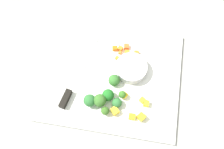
{
  "coord_description": "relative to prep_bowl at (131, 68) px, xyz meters",
  "views": [
    {
      "loc": [
        -0.06,
        0.34,
        0.85
      ],
      "look_at": [
        0.0,
        0.0,
        0.02
      ],
      "focal_mm": 41.64,
      "sensor_mm": 36.0,
      "label": 1
    }
  ],
  "objects": [
    {
      "name": "ground_plane",
      "position": [
        0.06,
        0.03,
        -0.03
      ],
      "size": [
        4.0,
        4.0,
        0.0
      ],
      "primitive_type": "plane",
      "color": "gray"
    },
    {
      "name": "cutting_board",
      "position": [
        0.06,
        0.03,
        -0.02
      ],
      "size": [
        0.47,
        0.4,
        0.01
      ],
      "primitive_type": "cube",
      "color": "white",
      "rests_on": "ground_plane"
    },
    {
      "name": "prep_bowl",
      "position": [
        0.0,
        0.0,
        0.0
      ],
      "size": [
        0.11,
        0.11,
        0.03
      ],
      "primitive_type": "cylinder",
      "color": "#B6B5B8",
      "rests_on": "cutting_board"
    },
    {
      "name": "chef_knife",
      "position": [
        0.19,
        0.08,
        -0.01
      ],
      "size": [
        0.09,
        0.33,
        0.02
      ],
      "rotation": [
        0.0,
        0.0,
        4.51
      ],
      "color": "silver",
      "rests_on": "cutting_board"
    },
    {
      "name": "carrot_dice_0",
      "position": [
        0.05,
        -0.07,
        -0.01
      ],
      "size": [
        0.02,
        0.02,
        0.02
      ],
      "primitive_type": "cube",
      "rotation": [
        0.0,
        0.0,
        2.79
      ],
      "color": "orange",
      "rests_on": "cutting_board"
    },
    {
      "name": "carrot_dice_1",
      "position": [
        -0.01,
        -0.07,
        -0.01
      ],
      "size": [
        0.02,
        0.02,
        0.01
      ],
      "primitive_type": "cube",
      "rotation": [
        0.0,
        0.0,
        1.7
      ],
      "color": "orange",
      "rests_on": "cutting_board"
    },
    {
      "name": "carrot_dice_2",
      "position": [
        0.02,
        -0.06,
        -0.01
      ],
      "size": [
        0.02,
        0.02,
        0.02
      ],
      "primitive_type": "cube",
      "rotation": [
        0.0,
        0.0,
        1.6
      ],
      "color": "orange",
      "rests_on": "cutting_board"
    },
    {
      "name": "carrot_dice_3",
      "position": [
        0.05,
        -0.06,
        -0.01
      ],
      "size": [
        0.01,
        0.01,
        0.01
      ],
      "primitive_type": "cube",
      "rotation": [
        0.0,
        0.0,
        3.05
      ],
      "color": "orange",
      "rests_on": "cutting_board"
    },
    {
      "name": "carrot_dice_4",
      "position": [
        0.07,
        -0.07,
        -0.01
      ],
      "size": [
        0.02,
        0.02,
        0.02
      ],
      "primitive_type": "cube",
      "rotation": [
        0.0,
        0.0,
        0.2
      ],
      "color": "orange",
      "rests_on": "cutting_board"
    },
    {
      "name": "carrot_dice_5",
      "position": [
        0.05,
        -0.04,
        -0.01
      ],
      "size": [
        0.02,
        0.02,
        0.01
      ],
      "primitive_type": "cube",
      "rotation": [
        0.0,
        0.0,
        2.75
      ],
      "color": "orange",
      "rests_on": "cutting_board"
    },
    {
      "name": "carrot_dice_6",
      "position": [
        0.03,
        -0.09,
        -0.01
      ],
      "size": [
        0.02,
        0.02,
        0.01
      ],
      "primitive_type": "cube",
      "rotation": [
        0.0,
        0.0,
        0.17
      ],
      "color": "orange",
      "rests_on": "cutting_board"
    },
    {
      "name": "pepper_dice_0",
      "position": [
        0.01,
        0.1,
        -0.01
      ],
      "size": [
        0.02,
        0.03,
        0.01
      ],
      "primitive_type": "cube",
      "rotation": [
        0.0,
        0.0,
        2.54
      ],
      "color": "yellow",
      "rests_on": "cutting_board"
    },
    {
      "name": "pepper_dice_1",
      "position": [
        -0.05,
        0.1,
        -0.01
      ],
      "size": [
        0.02,
        0.02,
        0.01
      ],
      "primitive_type": "cube",
      "rotation": [
        0.0,
        0.0,
        2.54
      ],
      "color": "yellow",
      "rests_on": "cutting_board"
    },
    {
      "name": "pepper_dice_2",
      "position": [
        -0.07,
        0.11,
        -0.01
      ],
      "size": [
        0.02,
        0.02,
        0.02
      ],
      "primitive_type": "cube",
      "rotation": [
        0.0,
        0.0,
        1.49
      ],
      "color": "yellow",
      "rests_on": "cutting_board"
    },
    {
      "name": "pepper_dice_3",
      "position": [
        0.03,
        0.16,
        -0.01
      ],
      "size": [
        0.03,
        0.03,
        0.02
      ],
      "primitive_type": "cube",
      "rotation": [
        0.0,
        0.0,
        2.27
      ],
      "color": "yellow",
      "rests_on": "cutting_board"
    },
    {
      "name": "pepper_dice_4",
      "position": [
        -0.03,
        0.17,
        -0.01
      ],
      "size": [
        0.02,
        0.02,
        0.02
      ],
      "primitive_type": "cube",
      "rotation": [
        0.0,
        0.0,
        0.01
      ],
      "color": "yellow",
      "rests_on": "cutting_board"
    },
    {
      "name": "pepper_dice_5",
      "position": [
        -0.06,
        0.16,
        -0.01
      ],
      "size": [
        0.03,
        0.03,
        0.02
      ],
      "primitive_type": "cube",
      "rotation": [
        0.0,
        0.0,
        2.49
      ],
      "color": "yellow",
      "rests_on": "cutting_board"
    },
    {
      "name": "broccoli_floret_0",
      "position": [
        0.03,
        0.13,
        -0.0
      ],
      "size": [
        0.03,
        0.03,
        0.03
      ],
      "color": "#8EC365",
      "rests_on": "cutting_board"
    },
    {
      "name": "broccoli_floret_1",
      "position": [
        0.02,
        0.1,
        0.0
      ],
      "size": [
        0.02,
        0.02,
        0.03
      ],
      "color": "#8BB155",
      "rests_on": "cutting_board"
    },
    {
      "name": "broccoli_floret_2",
      "position": [
        0.08,
        0.13,
        0.01
      ],
      "size": [
        0.04,
        0.04,
        0.05
      ],
      "color": "#83C059",
      "rests_on": "cutting_board"
    },
    {
      "name": "broccoli_floret_3",
      "position": [
        0.05,
        0.05,
        0.0
      ],
      "size": [
        0.04,
        0.04,
        0.04
      ],
      "color": "#8FBF69",
      "rests_on": "cutting_board"
    },
    {
      "name": "broccoli_floret_4",
      "position": [
        0.06,
        0.11,
        0.0
      ],
      "size": [
        0.04,
        0.04,
        0.04
      ],
      "color": "#82B15E",
      "rests_on": "cutting_board"
    },
    {
      "name": "broccoli_floret_5",
      "position": [
        0.12,
        0.14,
        0.01
      ],
      "size": [
        0.04,
        0.04,
        0.04
      ],
      "color": "#83BC69",
      "rests_on": "cutting_board"
    },
    {
      "name": "broccoli_floret_6",
      "position": [
        0.07,
        0.16,
        0.0
      ],
      "size": [
        0.03,
        0.03,
        0.03
      ],
      "color": "#89AC6B",
      "rests_on": "cutting_board"
    }
  ]
}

